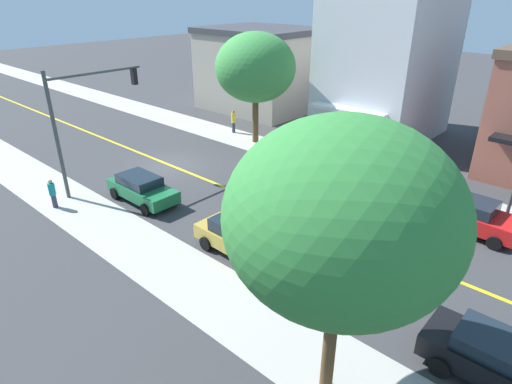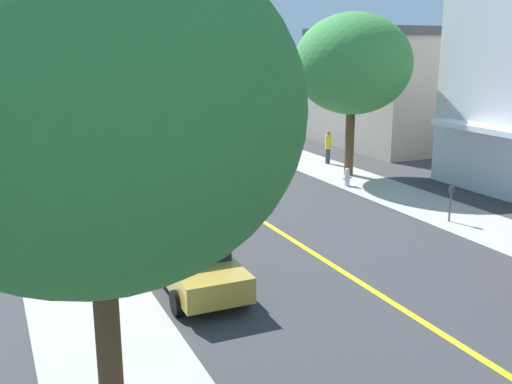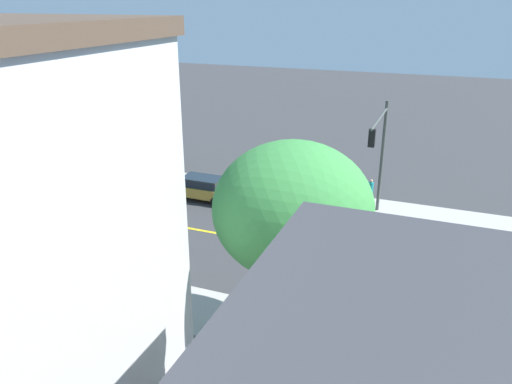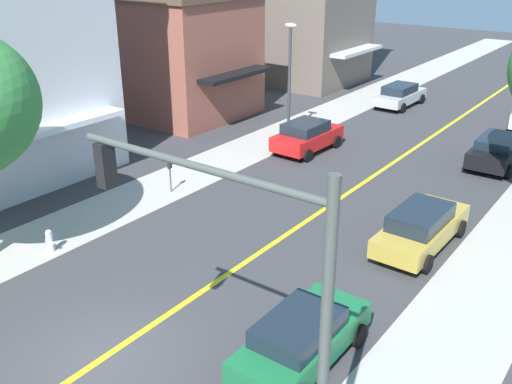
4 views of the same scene
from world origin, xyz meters
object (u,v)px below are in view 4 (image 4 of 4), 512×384
object	(u,v)px
gold_sedan_right_curb	(421,227)
red_sedan_left_curb	(307,136)
street_lamp	(290,69)
silver_sedan_left_curb	(400,95)
green_sedan_right_curb	(302,338)
black_sedan_right_curb	(498,149)
traffic_light_mast	(244,276)
parking_meter	(170,173)
fire_hydrant	(50,241)

from	to	relation	value
gold_sedan_right_curb	red_sedan_left_curb	bearing A→B (deg)	54.20
street_lamp	silver_sedan_left_curb	size ratio (longest dim) A/B	1.35
street_lamp	green_sedan_right_curb	world-z (taller)	street_lamp
red_sedan_left_curb	black_sedan_right_curb	xyz separation A→B (m)	(8.48, 3.71, -0.04)
traffic_light_mast	green_sedan_right_curb	size ratio (longest dim) A/B	1.58
traffic_light_mast	gold_sedan_right_curb	distance (m)	11.74
red_sedan_left_curb	street_lamp	bearing A→B (deg)	61.15
red_sedan_left_curb	green_sedan_right_curb	bearing A→B (deg)	-146.79
parking_meter	black_sedan_right_curb	xyz separation A→B (m)	(10.37, 11.76, -0.10)
traffic_light_mast	street_lamp	xyz separation A→B (m)	(-11.29, 18.67, -0.73)
fire_hydrant	black_sedan_right_curb	world-z (taller)	black_sedan_right_curb
silver_sedan_left_curb	gold_sedan_right_curb	xyz separation A→B (m)	(8.45, -17.82, 0.03)
black_sedan_right_curb	gold_sedan_right_curb	bearing A→B (deg)	-179.69
silver_sedan_left_curb	traffic_light_mast	bearing A→B (deg)	-160.89
traffic_light_mast	fire_hydrant	bearing A→B (deg)	-16.32
parking_meter	traffic_light_mast	world-z (taller)	traffic_light_mast
silver_sedan_left_curb	black_sedan_right_curb	distance (m)	11.28
parking_meter	traffic_light_mast	distance (m)	15.22
green_sedan_right_curb	traffic_light_mast	bearing A→B (deg)	-166.30
red_sedan_left_curb	gold_sedan_right_curb	size ratio (longest dim) A/B	0.87
parking_meter	street_lamp	xyz separation A→B (m)	(0.01, 9.16, 2.96)
parking_meter	black_sedan_right_curb	distance (m)	15.68
parking_meter	green_sedan_right_curb	world-z (taller)	green_sedan_right_curb
parking_meter	gold_sedan_right_curb	bearing A→B (deg)	8.58
parking_meter	silver_sedan_left_curb	xyz separation A→B (m)	(2.08, 19.41, -0.11)
fire_hydrant	traffic_light_mast	distance (m)	12.15
green_sedan_right_curb	gold_sedan_right_curb	world-z (taller)	gold_sedan_right_curb
green_sedan_right_curb	black_sedan_right_curb	world-z (taller)	black_sedan_right_curb
parking_meter	red_sedan_left_curb	distance (m)	8.26
street_lamp	parking_meter	bearing A→B (deg)	-90.08
red_sedan_left_curb	gold_sedan_right_curb	world-z (taller)	red_sedan_left_curb
red_sedan_left_curb	gold_sedan_right_curb	distance (m)	10.79
traffic_light_mast	silver_sedan_left_curb	world-z (taller)	traffic_light_mast
parking_meter	red_sedan_left_curb	world-z (taller)	red_sedan_left_curb
red_sedan_left_curb	silver_sedan_left_curb	xyz separation A→B (m)	(0.20, 11.37, -0.05)
green_sedan_right_curb	parking_meter	bearing A→B (deg)	59.62
fire_hydrant	silver_sedan_left_curb	size ratio (longest dim) A/B	0.18
traffic_light_mast	parking_meter	bearing A→B (deg)	-40.06
red_sedan_left_curb	green_sedan_right_curb	world-z (taller)	red_sedan_left_curb
street_lamp	green_sedan_right_curb	bearing A→B (deg)	-55.57
silver_sedan_left_curb	black_sedan_right_curb	xyz separation A→B (m)	(8.29, -7.65, 0.01)
street_lamp	green_sedan_right_curb	distance (m)	18.71
gold_sedan_right_curb	green_sedan_right_curb	bearing A→B (deg)	-179.76
parking_meter	street_lamp	world-z (taller)	street_lamp
street_lamp	gold_sedan_right_curb	size ratio (longest dim) A/B	1.29
traffic_light_mast	gold_sedan_right_curb	world-z (taller)	traffic_light_mast
black_sedan_right_curb	green_sedan_right_curb	bearing A→B (deg)	179.61
parking_meter	green_sedan_right_curb	bearing A→B (deg)	-30.11
fire_hydrant	street_lamp	bearing A→B (deg)	91.24
street_lamp	red_sedan_left_curb	bearing A→B (deg)	-30.81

